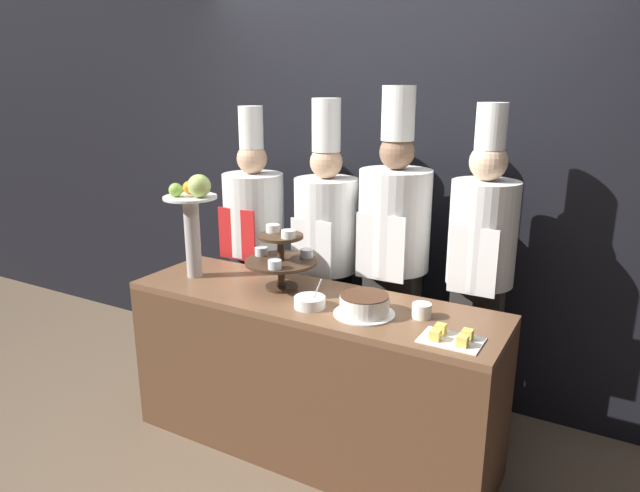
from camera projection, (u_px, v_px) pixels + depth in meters
name	position (u px, v px, depth m)	size (l,w,h in m)	color
ground_plane	(282.00, 476.00, 2.90)	(14.00, 14.00, 0.00)	brown
wall_back	(385.00, 171.00, 3.53)	(10.00, 0.06, 2.80)	black
buffet_counter	(311.00, 374.00, 3.03)	(1.97, 0.58, 0.87)	brown
tiered_stand	(281.00, 256.00, 2.99)	(0.38, 0.38, 0.34)	#3D2819
fruit_pedestal	(193.00, 212.00, 3.12)	(0.29, 0.29, 0.59)	#B2ADA8
cake_round	(364.00, 305.00, 2.69)	(0.29, 0.29, 0.10)	white
cup_white	(422.00, 311.00, 2.65)	(0.09, 0.09, 0.07)	white
cake_square_tray	(451.00, 337.00, 2.42)	(0.26, 0.18, 0.05)	white
serving_bowl_near	(310.00, 302.00, 2.78)	(0.15, 0.15, 0.16)	white
chef_left	(254.00, 239.00, 3.68)	(0.39, 0.39, 1.79)	#28282D
chef_center_left	(326.00, 247.00, 3.43)	(0.38, 0.38, 1.85)	black
chef_center_right	(393.00, 249.00, 3.21)	(0.40, 0.40, 1.92)	#38332D
chef_right	(480.00, 265.00, 2.98)	(0.35, 0.35, 1.84)	#38332D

